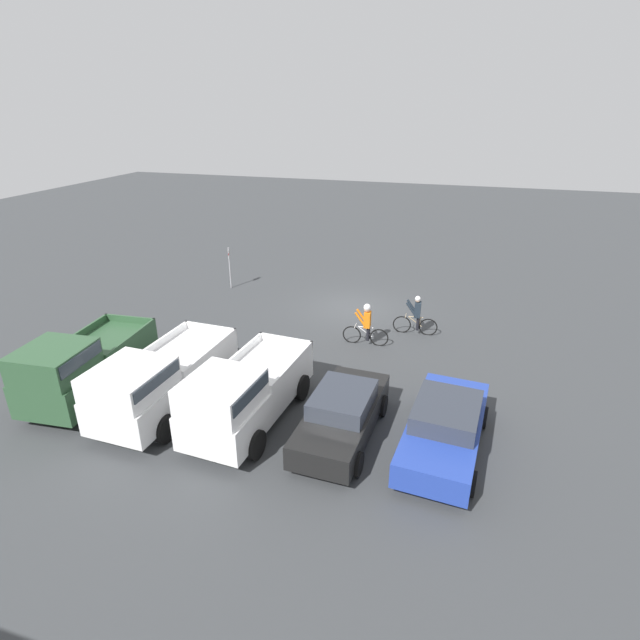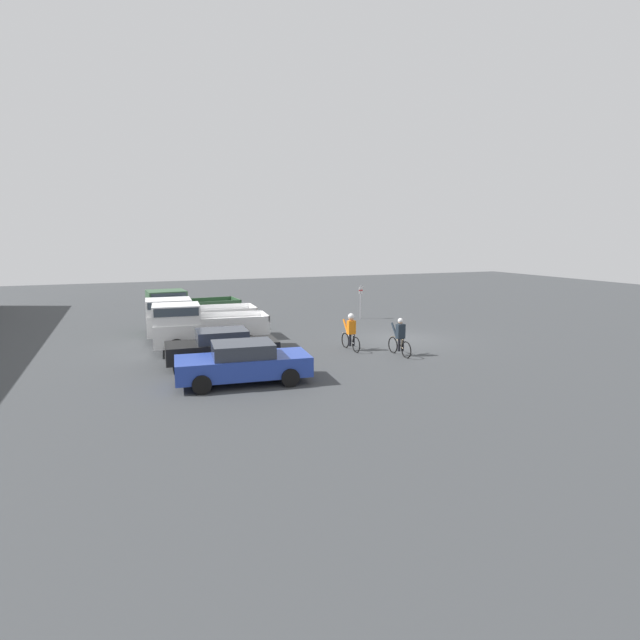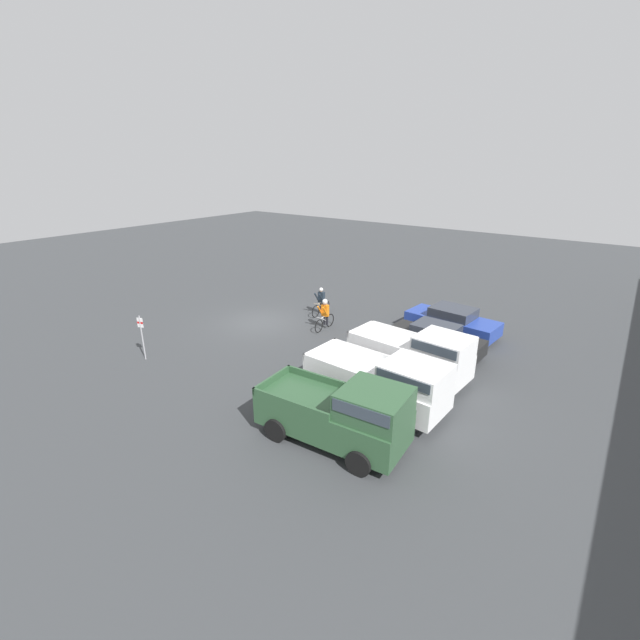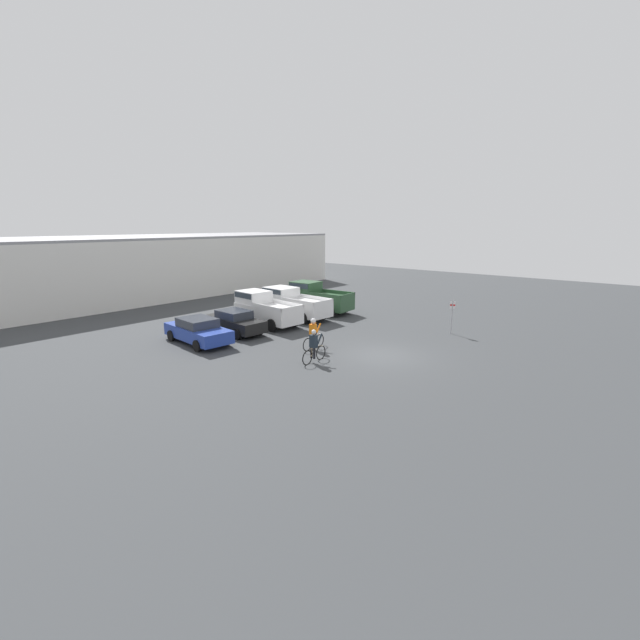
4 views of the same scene
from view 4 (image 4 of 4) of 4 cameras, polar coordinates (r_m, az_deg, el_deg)
The scene contains 10 objects.
ground_plane at distance 22.52m, azimuth 8.24°, elevation -4.68°, with size 80.00×80.00×0.00m, color #383A3D.
warehouse_building at distance 43.70m, azimuth -25.13°, elevation 6.39°, with size 44.40×12.53×5.55m.
sedan_0 at distance 25.32m, azimuth -15.96°, elevation -1.36°, with size 2.35×4.82×1.46m.
sedan_1 at distance 27.10m, azimuth -11.35°, elevation -0.22°, with size 2.06×4.49×1.46m.
pickup_truck_0 at distance 29.09m, azimuth -7.50°, elevation 1.60°, with size 2.43×5.17×2.19m.
pickup_truck_1 at distance 31.01m, azimuth -3.72°, elevation 2.33°, with size 2.42×5.41×2.12m.
pickup_truck_2 at distance 33.02m, azimuth -0.43°, elevation 3.10°, with size 2.50×5.02×2.28m.
cyclist_0 at distance 23.23m, azimuth -0.89°, elevation -1.72°, with size 1.82×0.47×1.73m.
cyclist_1 at distance 21.00m, azimuth -0.82°, elevation -3.51°, with size 1.82×0.46×1.68m.
fire_lane_sign at distance 27.57m, azimuth 17.20°, elevation 0.87°, with size 0.12×0.29×2.13m.
Camera 4 is at (-18.36, -11.20, 6.68)m, focal length 24.00 mm.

